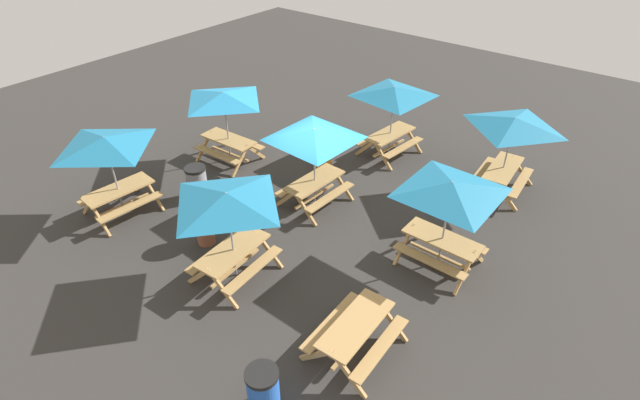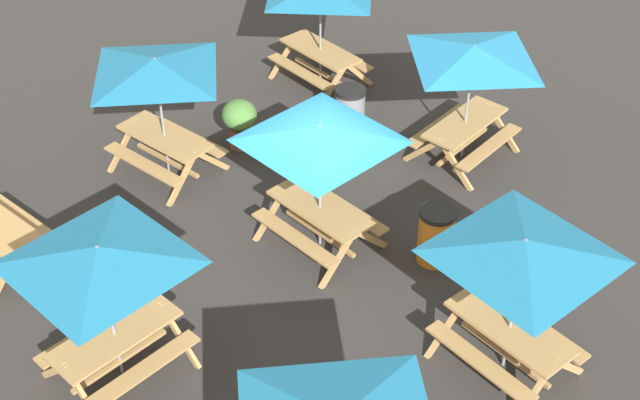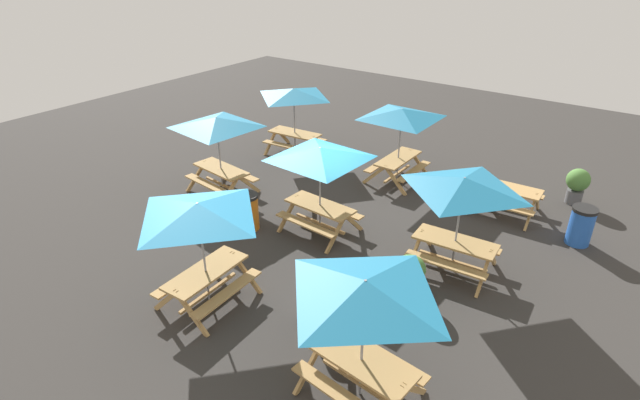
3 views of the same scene
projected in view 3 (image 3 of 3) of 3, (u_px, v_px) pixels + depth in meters
The scene contains 14 objects.
ground_plane at pixel (323, 229), 12.90m from camera, with size 31.39×31.39×0.00m, color #33302D.
picnic_table_0 at pixel (320, 160), 11.91m from camera, with size 2.82×2.82×2.34m.
picnic_table_1 at pixel (217, 128), 13.92m from camera, with size 2.81×2.81×2.34m.
picnic_table_2 at pixel (505, 194), 13.48m from camera, with size 1.85×1.59×0.81m.
picnic_table_3 at pixel (294, 98), 16.62m from camera, with size 2.15×2.15×2.34m.
picnic_table_4 at pixel (463, 191), 10.42m from camera, with size 2.13×2.13×2.34m.
picnic_table_5 at pixel (401, 119), 14.64m from camera, with size 2.83×2.83×2.34m.
picnic_table_6 at pixel (199, 218), 9.42m from camera, with size 2.08×2.08×2.34m.
picnic_table_7 at pixel (365, 297), 7.31m from camera, with size 2.19×2.19×2.34m.
trash_bin_gray at pixel (312, 297), 9.67m from camera, with size 0.59×0.59×0.98m.
trash_bin_orange at pixel (248, 211), 12.73m from camera, with size 0.59×0.59×0.98m.
trash_bin_blue at pixel (581, 226), 12.10m from camera, with size 0.59×0.59×0.98m.
potted_plant_0 at pixel (577, 184), 13.94m from camera, with size 0.63×0.63×1.04m.
potted_plant_1 at pixel (409, 274), 10.23m from camera, with size 0.65×0.65×0.97m.
Camera 3 is at (-6.43, 9.03, 6.64)m, focal length 28.00 mm.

